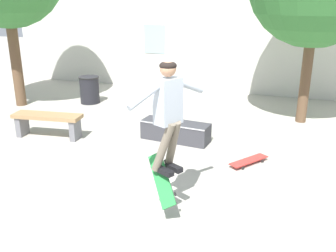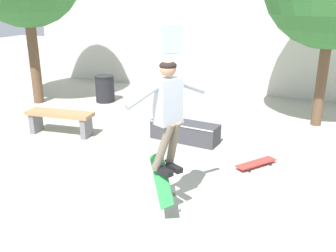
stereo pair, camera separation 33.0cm
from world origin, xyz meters
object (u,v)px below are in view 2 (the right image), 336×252
skate_ledge (185,131)px  skater (168,107)px  trash_bin (105,88)px  skateboard_flipping (162,180)px  skateboard_resting (256,163)px  park_bench (60,118)px

skate_ledge → skater: skater is taller
trash_bin → skateboard_flipping: 6.17m
skate_ledge → skateboard_resting: (1.62, -0.72, -0.14)m
skateboard_flipping → skateboard_resting: 2.30m
skater → skateboard_resting: skater is taller
skateboard_resting → skateboard_flipping: bearing=10.7°
skate_ledge → trash_bin: 3.81m
park_bench → skater: size_ratio=1.00×
park_bench → trash_bin: bearing=94.7°
skateboard_flipping → skate_ledge: bearing=155.3°
skateboard_flipping → park_bench: bearing=-160.2°
park_bench → skater: 4.10m
park_bench → skateboard_resting: 4.29m
skate_ledge → skater: (0.72, -2.69, 1.33)m
skater → skateboard_resting: bearing=93.8°
park_bench → skate_ledge: (2.66, 0.67, -0.16)m
trash_bin → skateboard_resting: bearing=-30.1°
skater → skateboard_flipping: size_ratio=2.47×
trash_bin → skater: skater is taller
trash_bin → skateboard_flipping: bearing=-51.4°
trash_bin → skater: (3.91, -4.75, 1.13)m
skate_ledge → park_bench: bearing=-159.4°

